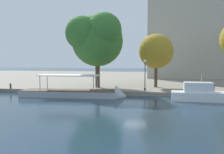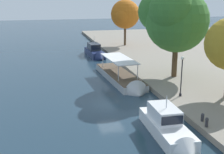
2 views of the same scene
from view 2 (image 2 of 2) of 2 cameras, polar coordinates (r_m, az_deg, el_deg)
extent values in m
plane|color=#1E3342|center=(31.17, -0.26, -5.26)|extent=(220.00, 220.00, 0.00)
cube|color=navy|center=(55.82, -3.29, 4.39)|extent=(7.82, 2.65, 1.42)
cone|color=navy|center=(51.76, -2.19, 3.53)|extent=(1.31, 2.20, 2.14)
cube|color=#2D333D|center=(56.14, -3.45, 5.79)|extent=(3.56, 1.98, 1.15)
cube|color=black|center=(54.84, -3.13, 5.62)|extent=(1.01, 1.73, 0.69)
cylinder|color=silver|center=(55.58, -3.38, 6.97)|extent=(0.08, 0.08, 1.30)
cube|color=#9EA3A8|center=(40.22, 1.32, -0.23)|extent=(12.89, 3.84, 1.23)
cone|color=#9EA3A8|center=(34.06, 4.95, -3.20)|extent=(1.56, 2.87, 2.79)
cube|color=brown|center=(40.04, 1.33, 0.67)|extent=(12.63, 3.67, 0.08)
cylinder|color=#B2B2B7|center=(37.03, 4.86, 0.98)|extent=(0.10, 0.10, 1.90)
cylinder|color=#B2B2B7|center=(36.20, 1.21, 0.70)|extent=(0.10, 0.10, 1.90)
cylinder|color=#B2B2B7|center=(43.43, 1.44, 3.18)|extent=(0.10, 0.10, 1.90)
cylinder|color=#B2B2B7|center=(42.72, -1.72, 2.97)|extent=(0.10, 0.10, 1.90)
cube|color=silver|center=(39.58, 1.34, 3.47)|extent=(8.05, 3.31, 0.12)
cube|color=white|center=(25.17, 10.14, -9.96)|extent=(7.24, 2.53, 1.49)
cube|color=white|center=(25.10, 9.83, -6.73)|extent=(3.28, 1.95, 1.14)
cube|color=black|center=(24.01, 10.94, -7.69)|extent=(0.91, 1.77, 0.68)
cylinder|color=silver|center=(24.40, 10.25, -4.65)|extent=(0.08, 0.08, 1.05)
cylinder|color=#2D2D33|center=(25.97, 17.41, -8.35)|extent=(0.26, 0.26, 0.59)
sphere|color=#2D2D33|center=(25.82, 17.48, -7.60)|extent=(0.29, 0.29, 0.29)
cylinder|color=#2D2D33|center=(50.53, 1.53, 3.79)|extent=(0.25, 0.25, 0.56)
sphere|color=#2D2D33|center=(50.47, 1.54, 4.18)|extent=(0.27, 0.27, 0.27)
cylinder|color=#2D2D33|center=(26.98, 16.68, -7.48)|extent=(0.26, 0.26, 0.50)
sphere|color=#2D2D33|center=(26.86, 16.73, -6.85)|extent=(0.29, 0.29, 0.29)
cylinder|color=black|center=(32.30, 12.95, -0.21)|extent=(0.12, 0.12, 3.93)
sphere|color=white|center=(31.81, 13.17, 3.49)|extent=(0.37, 0.37, 0.37)
cylinder|color=black|center=(32.82, 12.76, -3.27)|extent=(0.26, 0.26, 0.30)
cylinder|color=#4C3823|center=(39.99, 11.74, 3.06)|extent=(0.69, 0.69, 4.24)
sphere|color=#38702D|center=(39.24, 12.15, 10.35)|extent=(7.94, 7.94, 7.94)
sphere|color=#38702D|center=(37.27, 11.07, 12.39)|extent=(5.25, 5.25, 5.25)
sphere|color=#38702D|center=(40.10, 8.61, 12.12)|extent=(5.08, 5.08, 5.08)
cylinder|color=#4C3823|center=(63.87, 2.47, 7.88)|extent=(0.47, 0.47, 4.21)
sphere|color=#BC6019|center=(63.45, 2.51, 11.76)|extent=(5.93, 5.93, 5.93)
sphere|color=#BC6019|center=(62.58, 2.79, 11.36)|extent=(2.73, 2.73, 2.73)
sphere|color=#BC6019|center=(61.84, 2.06, 11.44)|extent=(3.13, 3.13, 3.13)
camera|label=1|loc=(34.35, -53.12, -1.02)|focal=41.35mm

